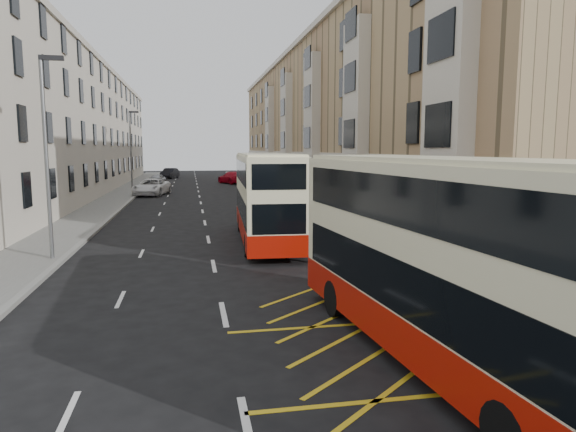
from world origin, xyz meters
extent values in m
plane|color=black|center=(0.00, 0.00, 0.00)|extent=(200.00, 200.00, 0.00)
cube|color=#63635E|center=(8.00, 30.00, 0.07)|extent=(4.00, 120.00, 0.15)
cube|color=#63635E|center=(-7.50, 30.00, 0.07)|extent=(3.00, 120.00, 0.15)
cube|color=gray|center=(6.00, 30.00, 0.07)|extent=(0.25, 120.00, 0.15)
cube|color=gray|center=(-6.00, 30.00, 0.07)|extent=(0.25, 120.00, 0.15)
cube|color=tan|center=(15.00, 45.50, 7.50)|extent=(10.00, 79.00, 15.00)
cube|color=beige|center=(9.97, 45.50, 4.00)|extent=(0.18, 79.00, 0.50)
cube|color=beige|center=(9.90, 45.50, 15.00)|extent=(0.40, 79.00, 0.50)
cube|color=beige|center=(9.65, 10.00, 7.50)|extent=(0.80, 3.20, 10.00)
cube|color=beige|center=(9.65, 22.00, 7.50)|extent=(0.80, 3.20, 10.00)
cube|color=beige|center=(9.65, 34.00, 7.50)|extent=(0.80, 3.20, 10.00)
cube|color=beige|center=(9.65, 46.00, 7.50)|extent=(0.80, 3.20, 10.00)
cube|color=beige|center=(9.65, 58.00, 7.50)|extent=(0.80, 3.20, 10.00)
cube|color=#611311|center=(9.95, 14.00, 1.70)|extent=(0.20, 1.60, 3.00)
cube|color=#611311|center=(9.95, 26.00, 1.70)|extent=(0.20, 1.60, 3.00)
cube|color=#611311|center=(9.95, 38.00, 1.70)|extent=(0.20, 1.60, 3.00)
cube|color=#611311|center=(9.95, 50.00, 1.70)|extent=(0.20, 1.60, 3.00)
cube|color=#611311|center=(9.95, 62.00, 1.70)|extent=(0.20, 1.60, 3.00)
cube|color=beige|center=(-13.50, 45.50, 6.50)|extent=(9.00, 79.00, 13.00)
cube|color=beige|center=(-8.97, 45.50, 13.00)|extent=(0.30, 79.00, 0.50)
cube|color=black|center=(7.56, 1.90, 1.45)|extent=(0.08, 0.08, 2.60)
cube|color=black|center=(8.84, 1.90, 1.45)|extent=(0.08, 0.08, 2.60)
cylinder|color=#B9050E|center=(6.25, 2.50, 0.65)|extent=(0.06, 0.06, 1.00)
cylinder|color=#B9050E|center=(6.25, 5.75, 0.65)|extent=(0.06, 0.06, 1.00)
cylinder|color=#B9050E|center=(6.25, 9.00, 0.65)|extent=(0.06, 0.06, 1.00)
cube|color=#B9050E|center=(6.25, 5.75, 1.13)|extent=(0.05, 6.50, 0.06)
cube|color=#B9050E|center=(6.25, 5.75, 0.70)|extent=(0.05, 6.50, 0.06)
cylinder|color=slate|center=(-6.40, 12.00, 4.15)|extent=(0.16, 0.16, 8.00)
cube|color=black|center=(-6.00, 12.00, 8.05)|extent=(0.90, 0.18, 0.18)
cylinder|color=slate|center=(-6.40, 42.00, 4.15)|extent=(0.16, 0.16, 8.00)
cube|color=black|center=(-6.00, 42.00, 8.05)|extent=(0.90, 0.18, 0.18)
cube|color=beige|center=(4.39, -0.12, 2.31)|extent=(3.39, 11.10, 3.93)
cube|color=#A41105|center=(4.39, -0.12, 0.80)|extent=(3.43, 11.14, 0.89)
cube|color=black|center=(4.39, -0.12, 1.84)|extent=(3.36, 10.24, 1.09)
cube|color=black|center=(4.39, -0.12, 3.53)|extent=(3.36, 10.24, 0.99)
cube|color=beige|center=(4.39, -0.12, 4.31)|extent=(3.26, 10.66, 0.12)
cube|color=black|center=(3.94, 5.31, 1.89)|extent=(2.11, 0.26, 1.29)
cube|color=black|center=(3.94, 5.31, 3.93)|extent=(1.74, 0.23, 0.45)
cylinder|color=black|center=(2.98, 3.28, 0.50)|extent=(0.36, 1.01, 0.99)
cylinder|color=black|center=(5.22, 3.46, 0.50)|extent=(0.36, 1.01, 0.99)
cube|color=beige|center=(2.79, 14.77, 2.29)|extent=(3.03, 10.94, 3.89)
cube|color=#A41105|center=(2.79, 14.77, 0.79)|extent=(3.06, 10.97, 0.89)
cube|color=black|center=(2.79, 14.77, 1.82)|extent=(3.03, 10.08, 1.08)
cube|color=black|center=(2.79, 14.77, 3.49)|extent=(3.03, 10.08, 0.98)
cube|color=beige|center=(2.79, 14.77, 4.27)|extent=(2.91, 10.51, 0.12)
cube|color=black|center=(3.08, 20.16, 1.87)|extent=(2.09, 0.19, 1.28)
cube|color=black|center=(3.08, 20.16, 3.89)|extent=(1.72, 0.17, 0.44)
cube|color=black|center=(2.50, 9.39, 1.87)|extent=(2.09, 0.19, 1.18)
cylinder|color=black|center=(1.86, 18.29, 0.49)|extent=(0.33, 1.00, 0.98)
cylinder|color=black|center=(4.08, 18.17, 0.49)|extent=(0.33, 1.00, 0.98)
cylinder|color=black|center=(1.49, 11.37, 0.49)|extent=(0.33, 1.00, 0.98)
cylinder|color=black|center=(3.72, 11.25, 0.49)|extent=(0.33, 1.00, 0.98)
cylinder|color=black|center=(6.80, -0.06, 0.56)|extent=(0.48, 0.48, 0.83)
cylinder|color=black|center=(6.80, -0.06, 1.00)|extent=(0.53, 0.53, 0.07)
imported|color=black|center=(8.03, 2.79, 0.96)|extent=(0.99, 0.93, 1.61)
imported|color=black|center=(6.35, 7.52, 0.96)|extent=(1.01, 0.85, 1.62)
imported|color=white|center=(-4.60, 42.20, 0.81)|extent=(3.81, 6.24, 1.62)
imported|color=#A1A5A9|center=(-5.08, 57.80, 0.68)|extent=(2.44, 4.24, 1.36)
imported|color=black|center=(-3.93, 71.82, 0.79)|extent=(2.96, 5.05, 1.57)
imported|color=#B00317|center=(4.64, 57.72, 0.80)|extent=(4.08, 5.95, 1.60)
camera|label=1|loc=(-0.82, -9.84, 4.55)|focal=32.00mm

